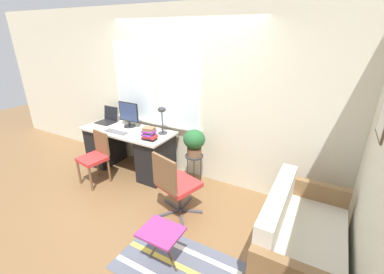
{
  "coord_description": "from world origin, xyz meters",
  "views": [
    {
      "loc": [
        2.09,
        -2.68,
        2.3
      ],
      "look_at": [
        0.49,
        0.17,
        0.96
      ],
      "focal_mm": 24.0,
      "sensor_mm": 36.0,
      "label": 1
    }
  ],
  "objects_px": {
    "couch_loveseat": "(298,243)",
    "folding_stool": "(161,234)",
    "mouse": "(131,134)",
    "office_chair_swivel": "(175,184)",
    "monitor": "(129,114)",
    "desk_chair_wooden": "(95,156)",
    "keyboard": "(116,132)",
    "plant_stand": "(194,159)",
    "book_stack": "(149,134)",
    "laptop": "(108,119)",
    "potted_plant": "(194,141)",
    "desk_lamp": "(162,114)"
  },
  "relations": [
    {
      "from": "couch_loveseat",
      "to": "folding_stool",
      "type": "height_order",
      "value": "couch_loveseat"
    },
    {
      "from": "office_chair_swivel",
      "to": "laptop",
      "type": "bearing_deg",
      "value": -5.43
    },
    {
      "from": "office_chair_swivel",
      "to": "mouse",
      "type": "bearing_deg",
      "value": -6.74
    },
    {
      "from": "laptop",
      "to": "monitor",
      "type": "xyz_separation_m",
      "value": [
        0.52,
        0.02,
        0.16
      ]
    },
    {
      "from": "desk_lamp",
      "to": "plant_stand",
      "type": "bearing_deg",
      "value": -9.19
    },
    {
      "from": "mouse",
      "to": "desk_lamp",
      "type": "height_order",
      "value": "desk_lamp"
    },
    {
      "from": "monitor",
      "to": "office_chair_swivel",
      "type": "height_order",
      "value": "monitor"
    },
    {
      "from": "book_stack",
      "to": "plant_stand",
      "type": "bearing_deg",
      "value": 18.09
    },
    {
      "from": "desk_lamp",
      "to": "couch_loveseat",
      "type": "height_order",
      "value": "desk_lamp"
    },
    {
      "from": "desk_chair_wooden",
      "to": "office_chair_swivel",
      "type": "bearing_deg",
      "value": 6.16
    },
    {
      "from": "keyboard",
      "to": "plant_stand",
      "type": "bearing_deg",
      "value": 9.98
    },
    {
      "from": "desk_lamp",
      "to": "folding_stool",
      "type": "bearing_deg",
      "value": -55.77
    },
    {
      "from": "desk_lamp",
      "to": "plant_stand",
      "type": "xyz_separation_m",
      "value": [
        0.65,
        -0.1,
        -0.59
      ]
    },
    {
      "from": "couch_loveseat",
      "to": "laptop",
      "type": "bearing_deg",
      "value": 76.08
    },
    {
      "from": "laptop",
      "to": "mouse",
      "type": "distance_m",
      "value": 0.86
    },
    {
      "from": "desk_lamp",
      "to": "office_chair_swivel",
      "type": "xyz_separation_m",
      "value": [
        0.74,
        -0.81,
        -0.61
      ]
    },
    {
      "from": "desk_chair_wooden",
      "to": "office_chair_swivel",
      "type": "relative_size",
      "value": 0.92
    },
    {
      "from": "keyboard",
      "to": "folding_stool",
      "type": "xyz_separation_m",
      "value": [
        1.78,
        -1.23,
        -0.36
      ]
    },
    {
      "from": "book_stack",
      "to": "desk_lamp",
      "type": "bearing_deg",
      "value": 86.53
    },
    {
      "from": "mouse",
      "to": "desk_lamp",
      "type": "xyz_separation_m",
      "value": [
        0.41,
        0.32,
        0.31
      ]
    },
    {
      "from": "desk_lamp",
      "to": "office_chair_swivel",
      "type": "relative_size",
      "value": 0.49
    },
    {
      "from": "monitor",
      "to": "mouse",
      "type": "relative_size",
      "value": 5.9
    },
    {
      "from": "mouse",
      "to": "desk_chair_wooden",
      "type": "relative_size",
      "value": 0.09
    },
    {
      "from": "mouse",
      "to": "couch_loveseat",
      "type": "distance_m",
      "value": 2.81
    },
    {
      "from": "monitor",
      "to": "potted_plant",
      "type": "xyz_separation_m",
      "value": [
        1.35,
        -0.1,
        -0.19
      ]
    },
    {
      "from": "keyboard",
      "to": "book_stack",
      "type": "bearing_deg",
      "value": 1.69
    },
    {
      "from": "office_chair_swivel",
      "to": "folding_stool",
      "type": "bearing_deg",
      "value": 129.21
    },
    {
      "from": "laptop",
      "to": "monitor",
      "type": "bearing_deg",
      "value": 1.89
    },
    {
      "from": "keyboard",
      "to": "mouse",
      "type": "xyz_separation_m",
      "value": [
        0.3,
        0.03,
        0.01
      ]
    },
    {
      "from": "monitor",
      "to": "desk_chair_wooden",
      "type": "distance_m",
      "value": 0.9
    },
    {
      "from": "laptop",
      "to": "keyboard",
      "type": "height_order",
      "value": "laptop"
    },
    {
      "from": "mouse",
      "to": "book_stack",
      "type": "distance_m",
      "value": 0.39
    },
    {
      "from": "monitor",
      "to": "office_chair_swivel",
      "type": "bearing_deg",
      "value": -28.85
    },
    {
      "from": "book_stack",
      "to": "desk_chair_wooden",
      "type": "bearing_deg",
      "value": -152.73
    },
    {
      "from": "potted_plant",
      "to": "book_stack",
      "type": "bearing_deg",
      "value": -161.91
    },
    {
      "from": "keyboard",
      "to": "couch_loveseat",
      "type": "bearing_deg",
      "value": -10.46
    },
    {
      "from": "office_chair_swivel",
      "to": "couch_loveseat",
      "type": "relative_size",
      "value": 0.65
    },
    {
      "from": "office_chair_swivel",
      "to": "couch_loveseat",
      "type": "xyz_separation_m",
      "value": [
        1.55,
        -0.09,
        -0.17
      ]
    },
    {
      "from": "office_chair_swivel",
      "to": "desk_chair_wooden",
      "type": "bearing_deg",
      "value": 13.59
    },
    {
      "from": "mouse",
      "to": "laptop",
      "type": "bearing_deg",
      "value": 160.22
    },
    {
      "from": "keyboard",
      "to": "potted_plant",
      "type": "bearing_deg",
      "value": 9.98
    },
    {
      "from": "mouse",
      "to": "office_chair_swivel",
      "type": "xyz_separation_m",
      "value": [
        1.15,
        -0.49,
        -0.3
      ]
    },
    {
      "from": "folding_stool",
      "to": "plant_stand",
      "type": "bearing_deg",
      "value": 106.12
    },
    {
      "from": "laptop",
      "to": "book_stack",
      "type": "height_order",
      "value": "laptop"
    },
    {
      "from": "desk_chair_wooden",
      "to": "potted_plant",
      "type": "bearing_deg",
      "value": 32.05
    },
    {
      "from": "laptop",
      "to": "desk_lamp",
      "type": "distance_m",
      "value": 1.25
    },
    {
      "from": "book_stack",
      "to": "office_chair_swivel",
      "type": "bearing_deg",
      "value": -32.29
    },
    {
      "from": "book_stack",
      "to": "folding_stool",
      "type": "relative_size",
      "value": 0.52
    },
    {
      "from": "book_stack",
      "to": "office_chair_swivel",
      "type": "relative_size",
      "value": 0.26
    },
    {
      "from": "keyboard",
      "to": "desk_chair_wooden",
      "type": "distance_m",
      "value": 0.51
    }
  ]
}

